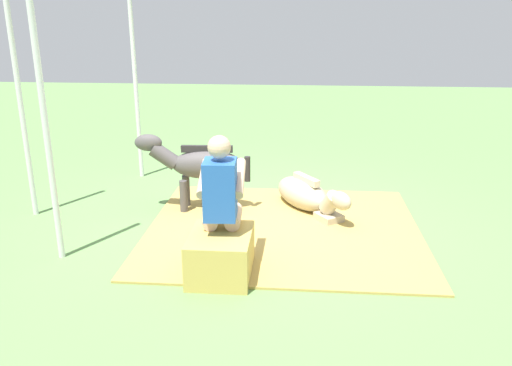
{
  "coord_description": "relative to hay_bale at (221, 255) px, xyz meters",
  "views": [
    {
      "loc": [
        -5.38,
        -0.4,
        2.26
      ],
      "look_at": [
        -0.19,
        0.04,
        0.55
      ],
      "focal_mm": 36.37,
      "sensor_mm": 36.0,
      "label": 1
    }
  ],
  "objects": [
    {
      "name": "tent_pole_right",
      "position": [
        2.89,
        1.6,
        1.08
      ],
      "size": [
        0.06,
        0.06,
        2.57
      ],
      "primitive_type": "cylinder",
      "color": "silver",
      "rests_on": "ground"
    },
    {
      "name": "pony_standing",
      "position": [
        1.59,
        0.48,
        0.37
      ],
      "size": [
        0.37,
        1.35,
        0.93
      ],
      "color": "#4C4747",
      "rests_on": "ground"
    },
    {
      "name": "hay_patch",
      "position": [
        1.08,
        -0.53,
        -0.19
      ],
      "size": [
        2.64,
        2.94,
        0.02
      ],
      "primitive_type": "cube",
      "color": "tan",
      "rests_on": "ground"
    },
    {
      "name": "pony_lying",
      "position": [
        1.71,
        -0.78,
        -0.01
      ],
      "size": [
        1.26,
        0.98,
        0.42
      ],
      "color": "tan",
      "rests_on": "ground"
    },
    {
      "name": "person_seated",
      "position": [
        0.16,
        0.01,
        0.49
      ],
      "size": [
        0.67,
        0.44,
        1.28
      ],
      "color": "#D8AD8C",
      "rests_on": "ground"
    },
    {
      "name": "hay_bale",
      "position": [
        0.0,
        0.0,
        0.0
      ],
      "size": [
        0.69,
        0.55,
        0.4
      ],
      "primitive_type": "cube",
      "color": "tan",
      "rests_on": "ground"
    },
    {
      "name": "tent_pole_mid",
      "position": [
        1.31,
        2.41,
        1.08
      ],
      "size": [
        0.06,
        0.06,
        2.57
      ],
      "primitive_type": "cylinder",
      "color": "silver",
      "rests_on": "ground"
    },
    {
      "name": "tent_pole_left",
      "position": [
        0.23,
        1.6,
        1.08
      ],
      "size": [
        0.06,
        0.06,
        2.57
      ],
      "primitive_type": "cylinder",
      "color": "silver",
      "rests_on": "ground"
    },
    {
      "name": "ground_plane",
      "position": [
        1.21,
        -0.27,
        -0.2
      ],
      "size": [
        24.0,
        24.0,
        0.0
      ],
      "primitive_type": "plane",
      "color": "#608C4C"
    }
  ]
}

